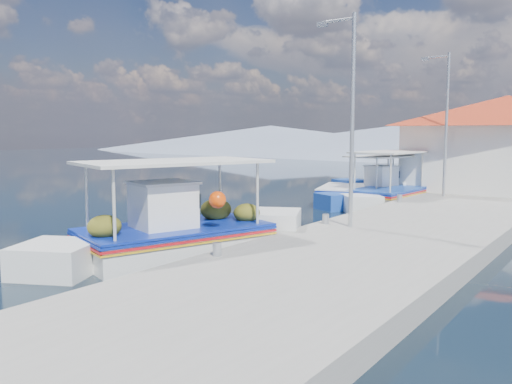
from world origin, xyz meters
The scene contains 10 objects.
ground centered at (0.00, 0.00, 0.00)m, with size 160.00×160.00×0.00m, color black.
quay centered at (5.90, 6.00, 0.25)m, with size 5.00×44.00×0.50m, color gray.
bollards centered at (3.80, 5.25, 0.65)m, with size 0.20×17.20×0.30m.
main_caique centered at (1.58, -2.00, 0.53)m, with size 4.18×7.99×2.77m.
caique_green_canopy centered at (2.39, 10.47, 0.39)m, with size 2.38×7.05×2.64m.
caique_blue_hull centered at (0.40, 10.05, 0.31)m, with size 3.14×6.06×1.13m.
caique_far centered at (1.76, 11.55, 0.44)m, with size 3.23×6.49×2.37m.
harbor_building centered at (6.20, 15.00, 2.78)m, with size 10.49×10.49×4.40m.
lamp_post_near centered at (4.51, 2.00, 3.85)m, with size 1.21×0.14×6.00m.
lamp_post_far centered at (4.51, 11.00, 3.85)m, with size 1.21×0.14×6.00m.
Camera 1 is at (11.18, -11.74, 3.22)m, focal length 37.01 mm.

